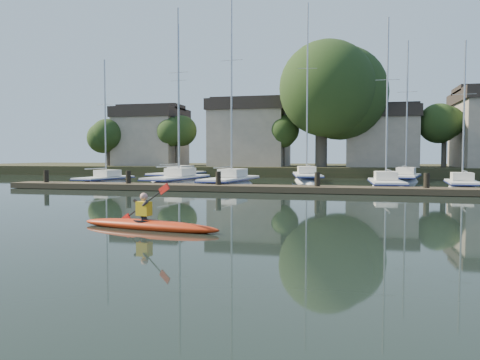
% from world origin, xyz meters
% --- Properties ---
extents(ground, '(160.00, 160.00, 0.00)m').
position_xyz_m(ground, '(0.00, 0.00, 0.00)').
color(ground, black).
rests_on(ground, ground).
extents(kayak, '(4.71, 1.47, 1.50)m').
position_xyz_m(kayak, '(-0.97, -0.83, 0.18)').
color(kayak, '#B3350D').
rests_on(kayak, ground).
extents(dock, '(34.00, 2.00, 1.80)m').
position_xyz_m(dock, '(0.00, 14.00, 0.20)').
color(dock, '#4C3C2B').
rests_on(dock, ground).
extents(sailboat_0, '(2.68, 6.86, 10.60)m').
position_xyz_m(sailboat_0, '(-13.41, 18.86, -0.17)').
color(sailboat_0, white).
rests_on(sailboat_0, ground).
extents(sailboat_1, '(3.23, 8.99, 14.37)m').
position_xyz_m(sailboat_1, '(-7.64, 19.20, -0.20)').
color(sailboat_1, white).
rests_on(sailboat_1, ground).
extents(sailboat_2, '(3.00, 9.37, 15.25)m').
position_xyz_m(sailboat_2, '(-3.37, 18.42, -0.19)').
color(sailboat_2, white).
rests_on(sailboat_2, ground).
extents(sailboat_3, '(2.17, 7.63, 12.23)m').
position_xyz_m(sailboat_3, '(7.14, 17.92, -0.18)').
color(sailboat_3, white).
rests_on(sailboat_3, ground).
extents(sailboat_4, '(2.54, 6.42, 10.64)m').
position_xyz_m(sailboat_4, '(11.89, 18.76, -0.17)').
color(sailboat_4, white).
rests_on(sailboat_4, ground).
extents(sailboat_5, '(3.47, 9.58, 15.52)m').
position_xyz_m(sailboat_5, '(-10.48, 26.87, -0.19)').
color(sailboat_5, white).
rests_on(sailboat_5, ground).
extents(sailboat_6, '(3.70, 10.53, 16.41)m').
position_xyz_m(sailboat_6, '(1.29, 26.60, -0.19)').
color(sailboat_6, white).
rests_on(sailboat_6, ground).
extents(sailboat_7, '(3.67, 8.21, 12.83)m').
position_xyz_m(sailboat_7, '(9.32, 26.89, -0.19)').
color(sailboat_7, white).
rests_on(sailboat_7, ground).
extents(shore, '(90.00, 25.25, 12.75)m').
position_xyz_m(shore, '(1.61, 40.29, 3.23)').
color(shore, '#292F17').
rests_on(shore, ground).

